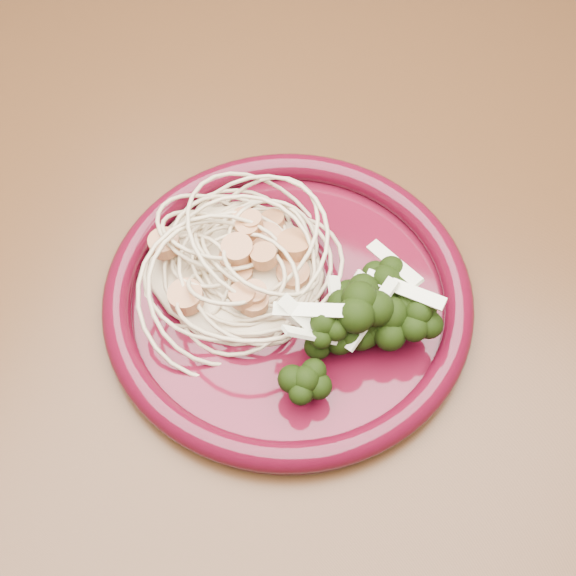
% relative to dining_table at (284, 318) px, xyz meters
% --- Properties ---
extents(dining_table, '(1.20, 0.80, 0.75)m').
position_rel_dining_table_xyz_m(dining_table, '(0.00, 0.00, 0.00)').
color(dining_table, '#472814').
rests_on(dining_table, ground).
extents(dinner_plate, '(0.27, 0.27, 0.02)m').
position_rel_dining_table_xyz_m(dinner_plate, '(0.02, -0.04, 0.11)').
color(dinner_plate, '#450816').
rests_on(dinner_plate, dining_table).
extents(spaghetti_pile, '(0.14, 0.12, 0.03)m').
position_rel_dining_table_xyz_m(spaghetti_pile, '(-0.02, -0.04, 0.12)').
color(spaghetti_pile, '#C7B38F').
rests_on(spaghetti_pile, dinner_plate).
extents(scallop_cluster, '(0.12, 0.12, 0.04)m').
position_rel_dining_table_xyz_m(scallop_cluster, '(-0.02, -0.04, 0.15)').
color(scallop_cluster, '#BA7847').
rests_on(scallop_cluster, spaghetti_pile).
extents(broccoli_pile, '(0.09, 0.13, 0.04)m').
position_rel_dining_table_xyz_m(broccoli_pile, '(0.07, -0.05, 0.13)').
color(broccoli_pile, black).
rests_on(broccoli_pile, dinner_plate).
extents(onion_garnish, '(0.06, 0.09, 0.05)m').
position_rel_dining_table_xyz_m(onion_garnish, '(0.07, -0.05, 0.15)').
color(onion_garnish, beige).
rests_on(onion_garnish, broccoli_pile).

